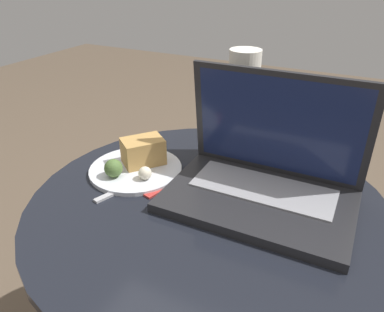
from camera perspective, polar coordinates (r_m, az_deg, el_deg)
The scene contains 6 objects.
table at distance 0.81m, azimuth 2.18°, elevation -15.99°, with size 0.67×0.67×0.52m.
napkin at distance 0.80m, azimuth -7.36°, elevation -2.55°, with size 0.19×0.15×0.00m.
laptop at distance 0.71m, azimuth 10.99°, elevation -2.82°, with size 0.34×0.22×0.23m.
beer_glass at distance 0.82m, azimuth 7.65°, elevation 7.58°, with size 0.07×0.07×0.24m.
snack_plate at distance 0.80m, azimuth -8.32°, elevation -0.90°, with size 0.20×0.20×0.06m.
fork at distance 0.77m, azimuth -7.85°, elevation -3.71°, with size 0.07×0.18×0.00m.
Camera 1 is at (0.24, -0.53, 0.92)m, focal length 35.00 mm.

